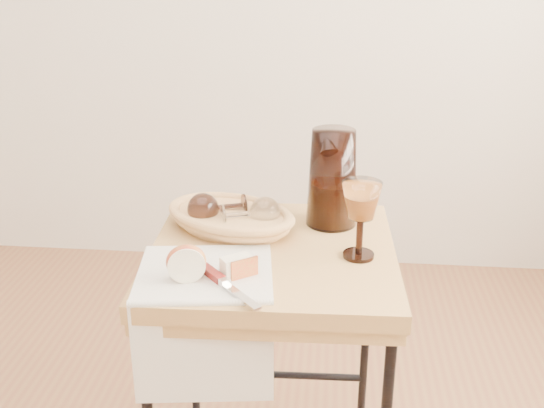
# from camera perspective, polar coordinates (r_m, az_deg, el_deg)

# --- Properties ---
(side_table) EXTENTS (0.59, 0.59, 0.73)m
(side_table) POSITION_cam_1_polar(r_m,az_deg,el_deg) (1.72, 0.07, -14.86)
(side_table) COLOR brown
(side_table) RESTS_ON floor
(tea_towel) EXTENTS (0.32, 0.30, 0.01)m
(tea_towel) POSITION_cam_1_polar(r_m,az_deg,el_deg) (1.43, -5.90, -5.99)
(tea_towel) COLOR white
(tea_towel) RESTS_ON side_table
(bread_basket) EXTENTS (0.36, 0.32, 0.05)m
(bread_basket) POSITION_cam_1_polar(r_m,az_deg,el_deg) (1.63, -3.63, -1.37)
(bread_basket) COLOR #A87D46
(bread_basket) RESTS_ON side_table
(goblet_lying_a) EXTENTS (0.15, 0.12, 0.08)m
(goblet_lying_a) POSITION_cam_1_polar(r_m,az_deg,el_deg) (1.64, -4.50, -0.27)
(goblet_lying_a) COLOR #412822
(goblet_lying_a) RESTS_ON bread_basket
(goblet_lying_b) EXTENTS (0.14, 0.11, 0.08)m
(goblet_lying_b) POSITION_cam_1_polar(r_m,az_deg,el_deg) (1.60, -2.18, -0.84)
(goblet_lying_b) COLOR white
(goblet_lying_b) RESTS_ON bread_basket
(pitcher) EXTENTS (0.23, 0.29, 0.29)m
(pitcher) POSITION_cam_1_polar(r_m,az_deg,el_deg) (1.63, 5.31, 2.31)
(pitcher) COLOR black
(pitcher) RESTS_ON side_table
(wine_goblet) EXTENTS (0.10, 0.10, 0.18)m
(wine_goblet) POSITION_cam_1_polar(r_m,az_deg,el_deg) (1.47, 7.75, -1.38)
(wine_goblet) COLOR white
(wine_goblet) RESTS_ON side_table
(apple_half) EXTENTS (0.09, 0.06, 0.08)m
(apple_half) POSITION_cam_1_polar(r_m,az_deg,el_deg) (1.38, -7.53, -5.03)
(apple_half) COLOR #AE0514
(apple_half) RESTS_ON tea_towel
(apple_wedge) EXTENTS (0.07, 0.07, 0.04)m
(apple_wedge) POSITION_cam_1_polar(r_m,az_deg,el_deg) (1.39, -3.15, -5.44)
(apple_wedge) COLOR white
(apple_wedge) RESTS_ON tea_towel
(table_knife) EXTENTS (0.15, 0.17, 0.02)m
(table_knife) POSITION_cam_1_polar(r_m,az_deg,el_deg) (1.35, -4.00, -7.02)
(table_knife) COLOR silver
(table_knife) RESTS_ON tea_towel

